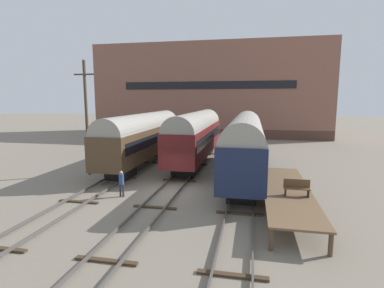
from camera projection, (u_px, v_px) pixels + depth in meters
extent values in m
plane|color=slate|center=(169.00, 193.00, 20.50)|extent=(200.00, 200.00, 0.00)
cube|color=#4C4742|center=(93.00, 185.00, 21.59)|extent=(0.08, 60.00, 0.16)
cube|color=#4C4742|center=(112.00, 187.00, 21.31)|extent=(0.08, 60.00, 0.16)
cube|color=#3D2D1E|center=(79.00, 202.00, 18.56)|extent=(2.60, 0.24, 0.10)
cube|color=#3D2D1E|center=(120.00, 177.00, 24.37)|extent=(2.60, 0.24, 0.10)
cube|color=#3D2D1E|center=(146.00, 162.00, 30.19)|extent=(2.60, 0.24, 0.10)
cube|color=#3D2D1E|center=(163.00, 152.00, 36.00)|extent=(2.60, 0.24, 0.10)
cube|color=#3D2D1E|center=(176.00, 145.00, 41.82)|extent=(2.60, 0.24, 0.10)
cube|color=#3D2D1E|center=(185.00, 139.00, 47.63)|extent=(2.60, 0.24, 0.10)
cube|color=#4C4742|center=(159.00, 190.00, 20.62)|extent=(0.08, 60.00, 0.16)
cube|color=#4C4742|center=(179.00, 191.00, 20.33)|extent=(0.08, 60.00, 0.16)
cube|color=#3D2D1E|center=(106.00, 261.00, 11.77)|extent=(2.60, 0.24, 0.10)
cube|color=#3D2D1E|center=(155.00, 207.00, 17.59)|extent=(2.60, 0.24, 0.10)
cube|color=#3D2D1E|center=(179.00, 180.00, 23.40)|extent=(2.60, 0.24, 0.10)
cube|color=#3D2D1E|center=(194.00, 164.00, 29.22)|extent=(2.60, 0.24, 0.10)
cube|color=#3D2D1E|center=(204.00, 153.00, 35.03)|extent=(2.60, 0.24, 0.10)
cube|color=#3D2D1E|center=(211.00, 146.00, 40.85)|extent=(2.60, 0.24, 0.10)
cube|color=#3D2D1E|center=(216.00, 140.00, 46.66)|extent=(2.60, 0.24, 0.10)
cube|color=#4C4742|center=(231.00, 194.00, 19.65)|extent=(0.08, 60.00, 0.16)
cube|color=#4C4742|center=(253.00, 195.00, 19.36)|extent=(0.08, 60.00, 0.16)
cube|color=#3D2D1E|center=(232.00, 275.00, 10.80)|extent=(2.60, 0.24, 0.10)
cube|color=#3D2D1E|center=(240.00, 214.00, 16.62)|extent=(2.60, 0.24, 0.10)
cube|color=#3D2D1E|center=(243.00, 184.00, 22.43)|extent=(2.60, 0.24, 0.10)
cube|color=#3D2D1E|center=(245.00, 166.00, 28.25)|extent=(2.60, 0.24, 0.10)
cube|color=#3D2D1E|center=(247.00, 155.00, 34.06)|extent=(2.60, 0.24, 0.10)
cube|color=#3D2D1E|center=(248.00, 147.00, 39.87)|extent=(2.60, 0.24, 0.10)
cube|color=#3D2D1E|center=(248.00, 141.00, 45.69)|extent=(2.60, 0.24, 0.10)
cube|color=black|center=(246.00, 158.00, 30.12)|extent=(1.80, 2.40, 1.00)
cube|color=black|center=(242.00, 191.00, 19.22)|extent=(1.80, 2.40, 1.00)
cube|color=#192342|center=(245.00, 148.00, 24.39)|extent=(2.85, 17.30, 2.76)
cube|color=black|center=(245.00, 144.00, 24.34)|extent=(2.89, 15.92, 0.99)
cylinder|color=gray|center=(245.00, 131.00, 24.19)|extent=(2.71, 16.95, 2.71)
cube|color=black|center=(160.00, 150.00, 34.78)|extent=(1.80, 2.40, 1.00)
cube|color=black|center=(121.00, 171.00, 24.45)|extent=(1.80, 2.40, 1.00)
cube|color=#4C3823|center=(144.00, 141.00, 29.34)|extent=(2.84, 16.41, 2.64)
cube|color=black|center=(144.00, 137.00, 29.30)|extent=(2.88, 15.09, 0.95)
cylinder|color=gray|center=(143.00, 127.00, 29.15)|extent=(2.70, 16.08, 2.70)
cube|color=black|center=(204.00, 149.00, 35.35)|extent=(1.80, 2.40, 1.00)
cube|color=black|center=(185.00, 169.00, 25.17)|extent=(1.80, 2.40, 1.00)
cube|color=#5B1919|center=(196.00, 139.00, 29.98)|extent=(2.85, 16.17, 2.75)
cube|color=black|center=(196.00, 136.00, 29.93)|extent=(2.89, 14.87, 0.99)
cylinder|color=gray|center=(196.00, 125.00, 29.78)|extent=(2.71, 15.84, 2.71)
cube|color=brown|center=(287.00, 190.00, 17.62)|extent=(2.65, 11.27, 0.10)
cylinder|color=brown|center=(271.00, 239.00, 12.61)|extent=(0.20, 0.20, 0.99)
cylinder|color=brown|center=(331.00, 245.00, 12.15)|extent=(0.20, 0.20, 0.99)
cylinder|color=brown|center=(263.00, 175.00, 23.24)|extent=(0.20, 0.20, 0.99)
cylinder|color=brown|center=(295.00, 177.00, 22.78)|extent=(0.20, 0.20, 0.99)
cylinder|color=brown|center=(266.00, 198.00, 17.93)|extent=(0.20, 0.20, 0.99)
cylinder|color=brown|center=(307.00, 200.00, 17.47)|extent=(0.20, 0.20, 0.99)
cube|color=brown|center=(297.00, 189.00, 16.33)|extent=(1.40, 0.40, 0.06)
cube|color=brown|center=(297.00, 183.00, 16.46)|extent=(1.40, 0.06, 0.45)
cube|color=black|center=(285.00, 192.00, 16.48)|extent=(0.06, 0.40, 0.40)
cube|color=black|center=(308.00, 193.00, 16.25)|extent=(0.06, 0.40, 0.40)
cylinder|color=#282833|center=(120.00, 191.00, 19.63)|extent=(0.12, 0.12, 0.82)
cylinder|color=#282833|center=(123.00, 191.00, 19.59)|extent=(0.12, 0.12, 0.82)
cylinder|color=navy|center=(121.00, 179.00, 19.50)|extent=(0.32, 0.32, 0.69)
sphere|color=tan|center=(121.00, 173.00, 19.43)|extent=(0.22, 0.22, 0.22)
cylinder|color=#473828|center=(87.00, 119.00, 24.77)|extent=(0.24, 0.24, 9.47)
cube|color=#473828|center=(84.00, 74.00, 24.23)|extent=(1.80, 0.12, 0.12)
cube|color=#4F342A|center=(211.00, 130.00, 54.76)|extent=(39.43, 11.56, 1.56)
cube|color=brown|center=(211.00, 87.00, 53.61)|extent=(39.43, 11.56, 14.02)
cube|color=black|center=(207.00, 85.00, 47.96)|extent=(27.60, 0.10, 1.20)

